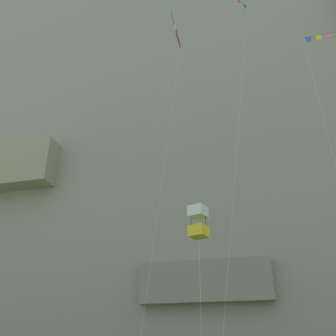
% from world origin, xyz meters
% --- Properties ---
extents(cliff_face, '(180.00, 33.60, 65.59)m').
position_xyz_m(cliff_face, '(0.02, 58.44, 32.79)').
color(cliff_face, gray).
rests_on(cliff_face, ground).
extents(kite_banner_near_cliff, '(5.22, 4.62, 28.33)m').
position_xyz_m(kite_banner_near_cliff, '(14.07, 29.86, 26.35)').
color(kite_banner_near_cliff, black).
rests_on(kite_banner_near_cliff, ground).
extents(kite_banner_low_center, '(2.54, 4.79, 31.80)m').
position_xyz_m(kite_banner_low_center, '(0.14, 29.50, 30.37)').
color(kite_banner_low_center, black).
rests_on(kite_banner_low_center, ground).
extents(kite_banner_upper_left, '(4.10, 5.81, 33.70)m').
position_xyz_m(kite_banner_upper_left, '(5.79, 28.30, 29.40)').
color(kite_banner_upper_left, black).
rests_on(kite_banner_upper_left, ground).
extents(kite_box_high_center, '(1.22, 4.07, 10.75)m').
position_xyz_m(kite_box_high_center, '(2.77, 23.68, 9.79)').
color(kite_box_high_center, white).
rests_on(kite_box_high_center, ground).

